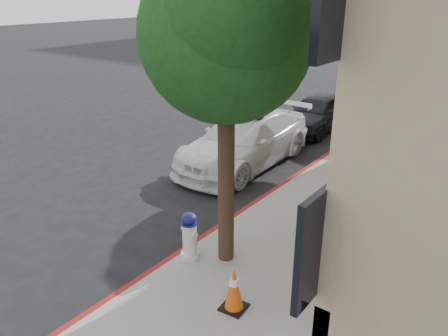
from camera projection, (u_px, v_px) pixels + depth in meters
name	position (u px, v px, depth m)	size (l,w,h in m)	color
ground	(183.00, 190.00, 11.55)	(120.00, 120.00, 0.00)	black
sidewalk	(424.00, 124.00, 16.93)	(3.20, 50.00, 0.15)	gray
curb_strip	(385.00, 118.00, 17.79)	(0.12, 50.00, 0.15)	maroon
tree_near	(227.00, 35.00, 6.82)	(2.92, 2.82, 5.62)	black
tree_mid	(389.00, 18.00, 12.79)	(2.77, 2.64, 5.43)	black
police_car	(245.00, 140.00, 13.03)	(2.22, 5.29, 1.67)	white
parked_car_mid	(318.00, 112.00, 16.33)	(1.61, 4.00, 1.36)	black
parked_car_far	(396.00, 71.00, 24.41)	(1.44, 4.13, 1.36)	black
fire_hydrant	(190.00, 236.00, 8.23)	(0.40, 0.36, 0.95)	silver
traffic_cone	(234.00, 289.00, 6.92)	(0.43, 0.43, 0.75)	black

